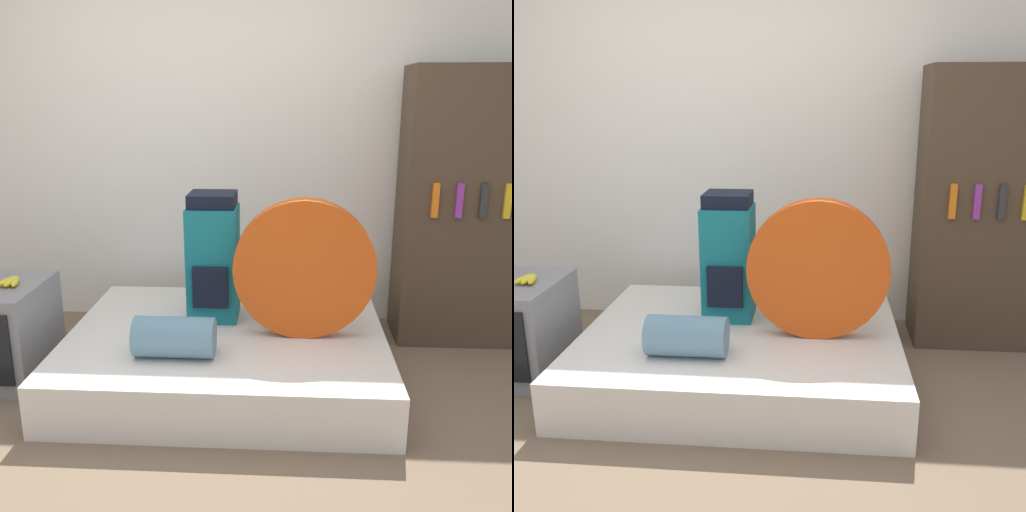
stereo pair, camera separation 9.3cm
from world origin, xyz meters
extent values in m
plane|color=brown|center=(0.00, 0.00, 0.00)|extent=(16.00, 16.00, 0.00)
cube|color=white|center=(0.00, 1.68, 1.30)|extent=(8.00, 0.05, 2.60)
cube|color=silver|center=(0.19, 0.72, 0.14)|extent=(1.81, 1.46, 0.28)
cube|color=#14707F|center=(0.09, 0.94, 0.63)|extent=(0.29, 0.29, 0.68)
cube|color=black|center=(0.09, 0.95, 1.01)|extent=(0.27, 0.27, 0.08)
cube|color=black|center=(0.09, 0.78, 0.52)|extent=(0.21, 0.03, 0.25)
cylinder|color=#D14C14|center=(0.62, 0.68, 0.67)|extent=(0.78, 0.11, 0.78)
cylinder|color=#5B849E|center=(-0.05, 0.37, 0.39)|extent=(0.42, 0.21, 0.21)
cube|color=gray|center=(-1.12, 0.65, 0.28)|extent=(0.50, 0.58, 0.56)
ellipsoid|color=yellow|center=(-1.05, 0.65, 0.58)|extent=(0.09, 0.17, 0.04)
ellipsoid|color=yellow|center=(-1.03, 0.65, 0.58)|extent=(0.04, 0.16, 0.04)
ellipsoid|color=yellow|center=(-1.00, 0.65, 0.58)|extent=(0.09, 0.17, 0.04)
cube|color=#473828|center=(1.71, 1.38, 0.89)|extent=(0.90, 0.41, 1.77)
cube|color=orange|center=(1.42, 1.16, 0.98)|extent=(0.04, 0.02, 0.21)
cube|color=purple|center=(1.57, 1.16, 0.98)|extent=(0.04, 0.02, 0.21)
cube|color=#2D2D33|center=(1.71, 1.16, 0.98)|extent=(0.04, 0.02, 0.21)
camera|label=1|loc=(0.54, -2.31, 1.61)|focal=40.00mm
camera|label=2|loc=(0.63, -2.31, 1.61)|focal=40.00mm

